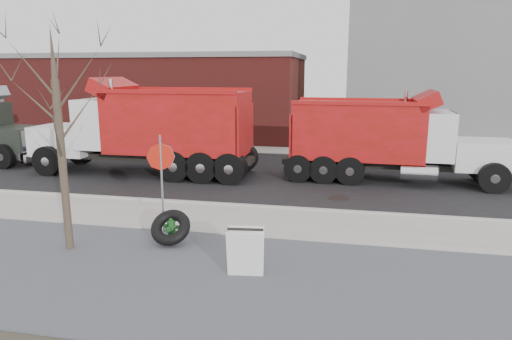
% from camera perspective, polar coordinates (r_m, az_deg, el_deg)
% --- Properties ---
extents(ground, '(120.00, 120.00, 0.00)m').
position_cam_1_polar(ground, '(12.91, -3.61, -6.65)').
color(ground, '#383328').
rests_on(ground, ground).
extents(gravel_verge, '(60.00, 5.00, 0.03)m').
position_cam_1_polar(gravel_verge, '(9.82, -9.10, -12.98)').
color(gravel_verge, slate).
rests_on(gravel_verge, ground).
extents(sidewalk, '(60.00, 2.50, 0.06)m').
position_cam_1_polar(sidewalk, '(13.13, -3.32, -6.18)').
color(sidewalk, '#9E9B93').
rests_on(sidewalk, ground).
extents(curb, '(60.00, 0.15, 0.11)m').
position_cam_1_polar(curb, '(14.33, -1.98, -4.48)').
color(curb, '#9E9B93').
rests_on(curb, ground).
extents(road, '(60.00, 9.40, 0.02)m').
position_cam_1_polar(road, '(18.84, 1.41, -0.54)').
color(road, black).
rests_on(road, ground).
extents(far_sidewalk, '(60.00, 2.00, 0.06)m').
position_cam_1_polar(far_sidewalk, '(24.36, 3.80, 2.41)').
color(far_sidewalk, '#9E9B93').
rests_on(far_sidewalk, ground).
extents(building_grey, '(12.00, 10.00, 8.00)m').
position_cam_1_polar(building_grey, '(30.33, 23.00, 10.95)').
color(building_grey, slate).
rests_on(building_grey, ground).
extents(building_brick, '(20.20, 8.20, 5.30)m').
position_cam_1_polar(building_brick, '(31.72, -13.24, 9.17)').
color(building_brick, maroon).
rests_on(building_brick, ground).
extents(bare_tree, '(3.20, 3.20, 5.20)m').
position_cam_1_polar(bare_tree, '(11.25, -23.55, 6.75)').
color(bare_tree, '#382D23').
rests_on(bare_tree, ground).
extents(fire_hydrant, '(0.41, 0.40, 0.73)m').
position_cam_1_polar(fire_hydrant, '(11.70, -10.54, -7.13)').
color(fire_hydrant, '#2B6727').
rests_on(fire_hydrant, ground).
extents(truck_tire, '(1.02, 0.95, 0.85)m').
position_cam_1_polar(truck_tire, '(11.44, -10.63, -7.06)').
color(truck_tire, black).
rests_on(truck_tire, ground).
extents(stop_sign, '(0.67, 0.29, 2.60)m').
position_cam_1_polar(stop_sign, '(11.90, -11.76, 0.39)').
color(stop_sign, gray).
rests_on(stop_sign, ground).
extents(sandwich_board, '(0.79, 0.55, 1.03)m').
position_cam_1_polar(sandwich_board, '(9.51, -1.33, -10.22)').
color(sandwich_board, white).
rests_on(sandwich_board, ground).
extents(dump_truck_red_a, '(8.55, 2.63, 3.44)m').
position_cam_1_polar(dump_truck_red_a, '(18.13, 15.99, 4.08)').
color(dump_truck_red_a, black).
rests_on(dump_truck_red_a, ground).
extents(dump_truck_red_b, '(9.27, 2.69, 3.88)m').
position_cam_1_polar(dump_truck_red_b, '(19.10, -13.10, 5.30)').
color(dump_truck_red_b, black).
rests_on(dump_truck_red_b, ground).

